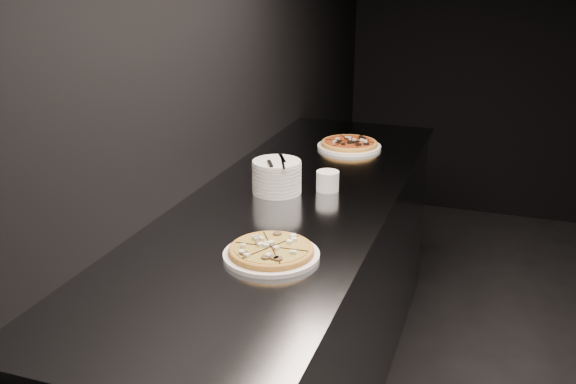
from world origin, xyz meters
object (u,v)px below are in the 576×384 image
(pizza_tomato, at_px, (349,144))
(cutlery, at_px, (277,161))
(counter, at_px, (292,306))
(pizza_mushroom, at_px, (271,251))
(plate_stack, at_px, (277,176))
(ramekin, at_px, (328,180))

(pizza_tomato, xyz_separation_m, cutlery, (-0.11, -0.69, 0.11))
(counter, bearing_deg, cutlery, 161.73)
(pizza_mushroom, height_order, pizza_tomato, pizza_tomato)
(pizza_tomato, bearing_deg, plate_stack, -99.62)
(counter, xyz_separation_m, cutlery, (-0.07, 0.02, 0.58))
(pizza_mushroom, xyz_separation_m, pizza_tomato, (-0.06, 1.21, 0.00))
(plate_stack, height_order, ramekin, plate_stack)
(pizza_mushroom, height_order, cutlery, cutlery)
(counter, height_order, plate_stack, plate_stack)
(plate_stack, distance_m, cutlery, 0.07)
(plate_stack, bearing_deg, ramekin, 24.24)
(counter, height_order, ramekin, ramekin)
(plate_stack, relative_size, cutlery, 0.95)
(counter, height_order, cutlery, cutlery)
(pizza_mushroom, distance_m, plate_stack, 0.57)
(cutlery, xyz_separation_m, ramekin, (0.17, 0.09, -0.09))
(pizza_mushroom, distance_m, ramekin, 0.62)
(counter, distance_m, pizza_tomato, 0.86)
(ramekin, bearing_deg, plate_stack, -155.76)
(pizza_mushroom, relative_size, ramekin, 3.32)
(plate_stack, distance_m, ramekin, 0.20)
(plate_stack, bearing_deg, cutlery, -62.38)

